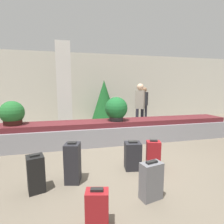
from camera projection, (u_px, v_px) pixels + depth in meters
ground_plane at (131, 166)px, 3.60m from camera, size 18.00×18.00×0.00m
back_wall at (94, 87)px, 8.52m from camera, size 18.00×0.06×3.20m
carousel at (112, 132)px, 5.17m from camera, size 7.53×0.89×0.65m
pillar at (64, 87)px, 6.40m from camera, size 0.51×0.51×3.20m
suitcase_0 at (151, 181)px, 2.52m from camera, size 0.34×0.24×0.58m
suitcase_2 at (36, 173)px, 2.71m from camera, size 0.30×0.31×0.60m
suitcase_3 at (133, 156)px, 3.45m from camera, size 0.35×0.31×0.57m
suitcase_4 at (73, 163)px, 2.96m from camera, size 0.30×0.31×0.71m
suitcase_5 at (153, 155)px, 3.48m from camera, size 0.31×0.26×0.58m
suitcase_6 at (97, 209)px, 2.02m from camera, size 0.30×0.23×0.48m
potted_plant_0 at (116, 109)px, 5.04m from camera, size 0.65×0.65×0.69m
potted_plant_1 at (12, 114)px, 4.50m from camera, size 0.60×0.60×0.62m
traveler_0 at (140, 103)px, 6.34m from camera, size 0.36×0.34×1.74m
traveler_1 at (144, 101)px, 8.08m from camera, size 0.36×0.34×1.61m
decorated_tree at (104, 100)px, 7.77m from camera, size 1.10×1.10×1.92m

